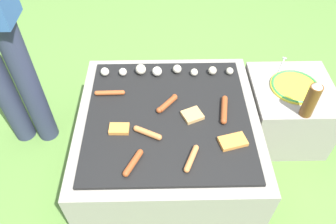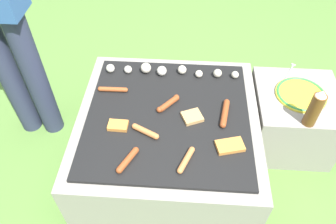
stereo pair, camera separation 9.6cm
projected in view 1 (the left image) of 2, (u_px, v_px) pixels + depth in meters
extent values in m
plane|color=#567F38|center=(168.00, 157.00, 1.92)|extent=(14.00, 14.00, 0.00)
cube|color=gray|center=(168.00, 138.00, 1.79)|extent=(0.92, 0.92, 0.35)
cube|color=black|center=(168.00, 116.00, 1.66)|extent=(0.81, 0.81, 0.02)
cube|color=gray|center=(286.00, 111.00, 1.92)|extent=(0.45, 0.45, 0.37)
cylinder|color=#2D334C|center=(3.00, 87.00, 1.74)|extent=(0.12, 0.12, 0.80)
cylinder|color=#2D334C|center=(29.00, 87.00, 1.75)|extent=(0.12, 0.12, 0.80)
cylinder|color=#C6753D|center=(147.00, 133.00, 1.55)|extent=(0.12, 0.08, 0.03)
sphere|color=#C6753D|center=(159.00, 137.00, 1.53)|extent=(0.03, 0.03, 0.03)
sphere|color=#C6753D|center=(136.00, 128.00, 1.57)|extent=(0.03, 0.03, 0.03)
cylinder|color=#A34C23|center=(110.00, 93.00, 1.74)|extent=(0.14, 0.03, 0.03)
sphere|color=#A34C23|center=(97.00, 93.00, 1.74)|extent=(0.03, 0.03, 0.03)
sphere|color=#A34C23|center=(123.00, 92.00, 1.74)|extent=(0.03, 0.03, 0.03)
cylinder|color=#93421E|center=(224.00, 110.00, 1.65)|extent=(0.06, 0.16, 0.03)
sphere|color=#93421E|center=(224.00, 121.00, 1.60)|extent=(0.03, 0.03, 0.03)
sphere|color=#93421E|center=(225.00, 99.00, 1.70)|extent=(0.03, 0.03, 0.03)
cylinder|color=#93421E|center=(167.00, 103.00, 1.68)|extent=(0.10, 0.11, 0.03)
sphere|color=#93421E|center=(175.00, 97.00, 1.71)|extent=(0.03, 0.03, 0.03)
sphere|color=#93421E|center=(159.00, 110.00, 1.65)|extent=(0.03, 0.03, 0.03)
cylinder|color=#C6753D|center=(191.00, 158.00, 1.45)|extent=(0.07, 0.13, 0.03)
sphere|color=#C6753D|center=(196.00, 148.00, 1.49)|extent=(0.03, 0.03, 0.03)
sphere|color=#C6753D|center=(187.00, 170.00, 1.41)|extent=(0.03, 0.03, 0.03)
cylinder|color=#93421E|center=(133.00, 163.00, 1.44)|extent=(0.08, 0.12, 0.03)
sphere|color=#93421E|center=(140.00, 152.00, 1.47)|extent=(0.03, 0.03, 0.03)
sphere|color=#93421E|center=(126.00, 174.00, 1.40)|extent=(0.03, 0.03, 0.03)
cube|color=#D18438|center=(119.00, 129.00, 1.57)|extent=(0.10, 0.07, 0.02)
cube|color=#D18438|center=(233.00, 141.00, 1.52)|extent=(0.14, 0.11, 0.02)
cube|color=tan|center=(192.00, 115.00, 1.63)|extent=(0.12, 0.11, 0.02)
sphere|color=silver|center=(105.00, 72.00, 1.84)|extent=(0.05, 0.05, 0.05)
sphere|color=silver|center=(123.00, 72.00, 1.84)|extent=(0.04, 0.04, 0.04)
sphere|color=beige|center=(141.00, 69.00, 1.84)|extent=(0.06, 0.06, 0.06)
sphere|color=silver|center=(157.00, 71.00, 1.83)|extent=(0.05, 0.05, 0.05)
sphere|color=beige|center=(177.00, 69.00, 1.85)|extent=(0.05, 0.05, 0.05)
sphere|color=beige|center=(194.00, 72.00, 1.84)|extent=(0.04, 0.04, 0.04)
sphere|color=beige|center=(212.00, 71.00, 1.84)|extent=(0.05, 0.05, 0.05)
sphere|color=beige|center=(230.00, 71.00, 1.84)|extent=(0.04, 0.04, 0.04)
cylinder|color=yellow|center=(295.00, 87.00, 1.78)|extent=(0.27, 0.27, 0.01)
torus|color=#338C3F|center=(295.00, 86.00, 1.78)|extent=(0.26, 0.26, 0.01)
cylinder|color=brown|center=(311.00, 101.00, 1.58)|extent=(0.06, 0.06, 0.19)
cone|color=white|center=(318.00, 84.00, 1.50)|extent=(0.05, 0.05, 0.03)
cylinder|color=silver|center=(280.00, 69.00, 1.89)|extent=(0.11, 0.19, 0.01)
cube|color=silver|center=(285.00, 58.00, 1.95)|extent=(0.02, 0.02, 0.01)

